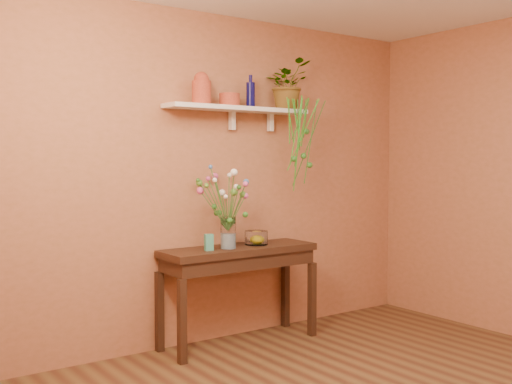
{
  "coord_description": "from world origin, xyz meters",
  "views": [
    {
      "loc": [
        -2.78,
        -2.34,
        1.5
      ],
      "look_at": [
        0.0,
        1.55,
        1.25
      ],
      "focal_mm": 43.01,
      "sensor_mm": 36.0,
      "label": 1
    }
  ],
  "objects_px": {
    "spider_plant": "(287,85)",
    "glass_bowl": "(256,238)",
    "glass_vase": "(228,235)",
    "terracotta_jug": "(201,89)",
    "blue_bottle": "(251,94)",
    "bouquet": "(225,194)",
    "sideboard": "(239,261)"
  },
  "relations": [
    {
      "from": "spider_plant",
      "to": "glass_vase",
      "type": "height_order",
      "value": "spider_plant"
    },
    {
      "from": "bouquet",
      "to": "glass_bowl",
      "type": "bearing_deg",
      "value": 4.86
    },
    {
      "from": "sideboard",
      "to": "bouquet",
      "type": "bearing_deg",
      "value": -173.39
    },
    {
      "from": "spider_plant",
      "to": "bouquet",
      "type": "height_order",
      "value": "spider_plant"
    },
    {
      "from": "blue_bottle",
      "to": "terracotta_jug",
      "type": "bearing_deg",
      "value": -177.21
    },
    {
      "from": "blue_bottle",
      "to": "bouquet",
      "type": "xyz_separation_m",
      "value": [
        -0.33,
        -0.11,
        -0.82
      ]
    },
    {
      "from": "terracotta_jug",
      "to": "glass_bowl",
      "type": "height_order",
      "value": "terracotta_jug"
    },
    {
      "from": "blue_bottle",
      "to": "sideboard",
      "type": "bearing_deg",
      "value": -152.29
    },
    {
      "from": "terracotta_jug",
      "to": "blue_bottle",
      "type": "distance_m",
      "value": 0.49
    },
    {
      "from": "spider_plant",
      "to": "glass_bowl",
      "type": "bearing_deg",
      "value": -168.58
    },
    {
      "from": "spider_plant",
      "to": "glass_bowl",
      "type": "height_order",
      "value": "spider_plant"
    },
    {
      "from": "glass_vase",
      "to": "bouquet",
      "type": "bearing_deg",
      "value": 112.18
    },
    {
      "from": "spider_plant",
      "to": "glass_bowl",
      "type": "distance_m",
      "value": 1.36
    },
    {
      "from": "glass_vase",
      "to": "glass_bowl",
      "type": "distance_m",
      "value": 0.32
    },
    {
      "from": "sideboard",
      "to": "blue_bottle",
      "type": "distance_m",
      "value": 1.38
    },
    {
      "from": "sideboard",
      "to": "glass_bowl",
      "type": "bearing_deg",
      "value": 3.45
    },
    {
      "from": "sideboard",
      "to": "terracotta_jug",
      "type": "height_order",
      "value": "terracotta_jug"
    },
    {
      "from": "sideboard",
      "to": "spider_plant",
      "type": "xyz_separation_m",
      "value": [
        0.56,
        0.09,
        1.47
      ]
    },
    {
      "from": "terracotta_jug",
      "to": "bouquet",
      "type": "xyz_separation_m",
      "value": [
        0.16,
        -0.09,
        -0.83
      ]
    },
    {
      "from": "glass_vase",
      "to": "glass_bowl",
      "type": "height_order",
      "value": "glass_vase"
    },
    {
      "from": "blue_bottle",
      "to": "spider_plant",
      "type": "relative_size",
      "value": 0.63
    },
    {
      "from": "sideboard",
      "to": "bouquet",
      "type": "xyz_separation_m",
      "value": [
        -0.15,
        -0.02,
        0.55
      ]
    },
    {
      "from": "bouquet",
      "to": "glass_vase",
      "type": "bearing_deg",
      "value": -67.82
    },
    {
      "from": "blue_bottle",
      "to": "glass_vase",
      "type": "relative_size",
      "value": 1.05
    },
    {
      "from": "spider_plant",
      "to": "glass_bowl",
      "type": "xyz_separation_m",
      "value": [
        -0.38,
        -0.08,
        -1.3
      ]
    },
    {
      "from": "terracotta_jug",
      "to": "spider_plant",
      "type": "relative_size",
      "value": 0.59
    },
    {
      "from": "glass_bowl",
      "to": "terracotta_jug",
      "type": "bearing_deg",
      "value": 172.75
    },
    {
      "from": "glass_vase",
      "to": "bouquet",
      "type": "relative_size",
      "value": 0.49
    },
    {
      "from": "blue_bottle",
      "to": "bouquet",
      "type": "distance_m",
      "value": 0.89
    },
    {
      "from": "sideboard",
      "to": "spider_plant",
      "type": "relative_size",
      "value": 3.05
    },
    {
      "from": "glass_bowl",
      "to": "sideboard",
      "type": "bearing_deg",
      "value": -176.55
    },
    {
      "from": "sideboard",
      "to": "glass_bowl",
      "type": "xyz_separation_m",
      "value": [
        0.18,
        0.01,
        0.17
      ]
    }
  ]
}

